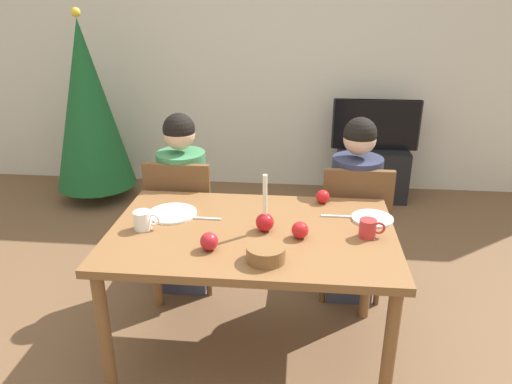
% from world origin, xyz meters
% --- Properties ---
extents(ground_plane, '(7.68, 7.68, 0.00)m').
position_xyz_m(ground_plane, '(0.00, 0.00, 0.00)').
color(ground_plane, brown).
extents(back_wall, '(6.40, 0.10, 2.60)m').
position_xyz_m(back_wall, '(0.00, 2.60, 1.30)').
color(back_wall, beige).
rests_on(back_wall, ground).
extents(dining_table, '(1.40, 0.90, 0.75)m').
position_xyz_m(dining_table, '(0.00, 0.00, 0.67)').
color(dining_table, brown).
rests_on(dining_table, ground).
extents(chair_left, '(0.40, 0.40, 0.90)m').
position_xyz_m(chair_left, '(-0.51, 0.61, 0.51)').
color(chair_left, brown).
rests_on(chair_left, ground).
extents(chair_right, '(0.40, 0.40, 0.90)m').
position_xyz_m(chair_right, '(0.56, 0.61, 0.51)').
color(chair_right, brown).
rests_on(chair_right, ground).
extents(person_left_child, '(0.30, 0.30, 1.17)m').
position_xyz_m(person_left_child, '(-0.51, 0.64, 0.57)').
color(person_left_child, '#33384C').
rests_on(person_left_child, ground).
extents(person_right_child, '(0.30, 0.30, 1.17)m').
position_xyz_m(person_right_child, '(0.56, 0.64, 0.57)').
color(person_right_child, '#33384C').
rests_on(person_right_child, ground).
extents(tv_stand, '(0.64, 0.40, 0.48)m').
position_xyz_m(tv_stand, '(0.89, 2.30, 0.24)').
color(tv_stand, black).
rests_on(tv_stand, ground).
extents(tv, '(0.79, 0.05, 0.46)m').
position_xyz_m(tv, '(0.89, 2.30, 0.71)').
color(tv, black).
rests_on(tv, tv_stand).
extents(christmas_tree, '(0.71, 0.71, 1.72)m').
position_xyz_m(christmas_tree, '(-1.69, 2.02, 0.89)').
color(christmas_tree, brown).
rests_on(christmas_tree, ground).
extents(candle_centerpiece, '(0.09, 0.09, 0.29)m').
position_xyz_m(candle_centerpiece, '(0.06, -0.00, 0.81)').
color(candle_centerpiece, red).
rests_on(candle_centerpiece, dining_table).
extents(plate_left, '(0.26, 0.26, 0.01)m').
position_xyz_m(plate_left, '(-0.44, 0.14, 0.76)').
color(plate_left, white).
rests_on(plate_left, dining_table).
extents(plate_right, '(0.21, 0.21, 0.01)m').
position_xyz_m(plate_right, '(0.60, 0.18, 0.76)').
color(plate_right, silver).
rests_on(plate_right, dining_table).
extents(mug_left, '(0.13, 0.09, 0.09)m').
position_xyz_m(mug_left, '(-0.53, -0.04, 0.80)').
color(mug_left, white).
rests_on(mug_left, dining_table).
extents(mug_right, '(0.12, 0.08, 0.09)m').
position_xyz_m(mug_right, '(0.56, -0.02, 0.80)').
color(mug_right, '#B72D2D').
rests_on(mug_right, dining_table).
extents(fork_left, '(0.18, 0.02, 0.01)m').
position_xyz_m(fork_left, '(-0.26, 0.10, 0.75)').
color(fork_left, silver).
rests_on(fork_left, dining_table).
extents(fork_right, '(0.18, 0.01, 0.01)m').
position_xyz_m(fork_right, '(0.43, 0.19, 0.75)').
color(fork_right, silver).
rests_on(fork_right, dining_table).
extents(bowl_walnuts, '(0.17, 0.17, 0.07)m').
position_xyz_m(bowl_walnuts, '(0.09, -0.28, 0.78)').
color(bowl_walnuts, brown).
rests_on(bowl_walnuts, dining_table).
extents(apple_near_candle, '(0.08, 0.08, 0.08)m').
position_xyz_m(apple_near_candle, '(0.23, -0.06, 0.79)').
color(apple_near_candle, red).
rests_on(apple_near_candle, dining_table).
extents(apple_by_left_plate, '(0.08, 0.08, 0.08)m').
position_xyz_m(apple_by_left_plate, '(-0.17, -0.21, 0.79)').
color(apple_by_left_plate, '#B11B23').
rests_on(apple_by_left_plate, dining_table).
extents(apple_by_right_mug, '(0.07, 0.07, 0.07)m').
position_xyz_m(apple_by_right_mug, '(0.35, 0.37, 0.79)').
color(apple_by_right_mug, red).
rests_on(apple_by_right_mug, dining_table).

